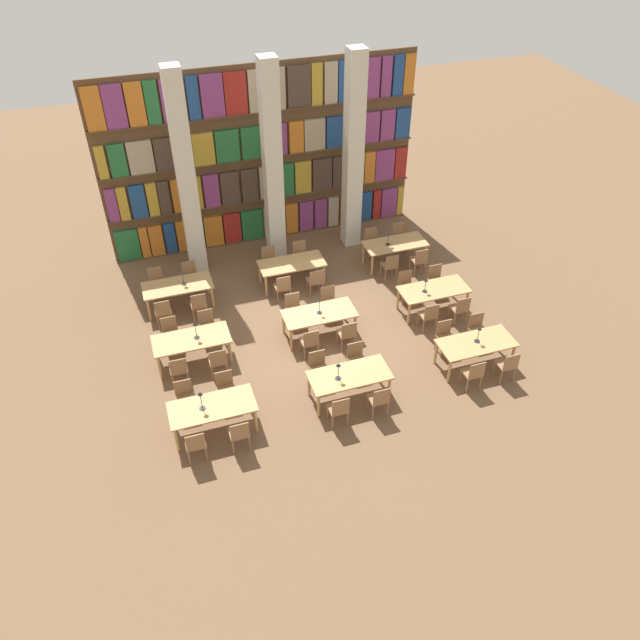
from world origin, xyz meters
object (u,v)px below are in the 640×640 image
Objects in this scene: chair_27 at (190,275)px; desk_lamp_3 at (195,328)px; desk_lamp_0 at (201,398)px; chair_34 at (419,260)px; desk_lamp_2 at (479,332)px; chair_13 at (170,332)px; chair_31 at (300,254)px; chair_16 at (310,341)px; pillar_center at (272,166)px; chair_11 at (477,329)px; chair_18 at (347,333)px; chair_28 at (283,287)px; chair_29 at (270,260)px; reading_table_1 at (349,377)px; chair_22 at (460,308)px; chair_23 at (436,279)px; chair_26 at (199,304)px; reading_table_7 at (292,265)px; reading_table_4 at (319,315)px; chair_25 at (157,281)px; reading_table_8 at (395,245)px; chair_17 at (294,308)px; desk_lamp_5 at (426,283)px; desk_lamp_4 at (319,303)px; chair_4 at (339,409)px; chair_12 at (179,369)px; reading_table_3 at (192,341)px; reading_table_0 at (212,409)px; chair_32 at (390,265)px; reading_table_5 at (434,291)px; chair_3 at (226,388)px; chair_33 at (372,241)px; desk_lamp_1 at (338,369)px; chair_19 at (329,301)px; reading_table_2 at (476,345)px; chair_6 at (379,399)px; reading_table_6 at (178,287)px; pillar_left at (186,178)px; chair_5 at (318,367)px; chair_7 at (356,358)px; chair_35 at (400,236)px; chair_2 at (239,433)px; chair_8 at (473,373)px; chair_21 at (406,285)px; chair_20 at (429,315)px; desk_lamp_7 at (389,235)px; chair_14 at (218,361)px; desk_lamp_6 at (183,276)px; chair_9 at (445,336)px; chair_10 at (507,365)px.

desk_lamp_3 is at bearing 84.50° from chair_27.
desk_lamp_0 reaches higher than chair_34.
desk_lamp_2 reaches higher than chair_13.
chair_16 is at bearing 76.46° from chair_31.
pillar_center is at bearing -137.88° from chair_13.
chair_11 is 3.36m from chair_18.
chair_29 is (0.00, 1.44, 0.00)m from chair_28.
chair_22 is (3.80, 1.69, -0.17)m from reading_table_1.
chair_23 and chair_26 have the same top height.
reading_table_7 is at bearing 56.26° from chair_31.
chair_25 is (-3.82, 3.12, -0.17)m from reading_table_4.
chair_27 reaches higher than reading_table_8.
chair_17 and chair_29 have the same top height.
chair_28 is (-3.50, 1.75, -0.53)m from desk_lamp_5.
chair_4 is at bearing -100.52° from desk_lamp_4.
chair_12 is (-3.19, 2.41, 0.00)m from chair_4.
reading_table_3 is 3.90m from chair_18.
chair_32 is at bearing 34.63° from reading_table_0.
chair_18 is 1.00× the size of chair_29.
pillar_center is at bearing 129.30° from reading_table_5.
chair_27 is 2.93m from reading_table_7.
chair_16 is at bearing -123.82° from reading_table_4.
chair_3 is 1.00× the size of chair_33.
chair_19 is at bearing 74.65° from desk_lamp_1.
reading_table_2 is at bearing -19.78° from desk_lamp_3.
chair_34 is at bearing 55.82° from chair_6.
chair_29 is at bearing 15.62° from reading_table_6.
chair_31 is (1.03, 6.29, 0.00)m from chair_4.
pillar_left is 6.59m from chair_5.
chair_7 is 5.51m from reading_table_6.
chair_35 is (0.00, 1.44, 0.00)m from chair_34.
chair_2 and chair_12 have the same top height.
chair_32 is at bearing 90.67° from chair_8.
chair_26 is at bearing 79.83° from desk_lamp_3.
chair_13 is (-7.07, 3.02, -0.55)m from desk_lamp_2.
chair_34 is at bearing 84.21° from desk_lamp_2.
chair_33 is (2.38, 4.90, 0.00)m from chair_7.
chair_21 is at bearing -15.13° from reading_table_6.
chair_27 is (-3.39, 3.84, 0.00)m from chair_18.
chair_5 is 3.53m from chair_20.
desk_lamp_0 is 5.07m from chair_19.
chair_19 is 1.00× the size of chair_23.
desk_lamp_7 reaches higher than chair_22.
chair_14 is 1.00× the size of chair_23.
chair_11 is 1.69m from reading_table_5.
chair_31 is (3.33, 1.50, 0.00)m from chair_26.
chair_13 is 1.84m from desk_lamp_6.
reading_table_0 is 4.78m from reading_table_6.
pillar_center is 6.79× the size of chair_9.
chair_14 is at bearing 160.46° from chair_10.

